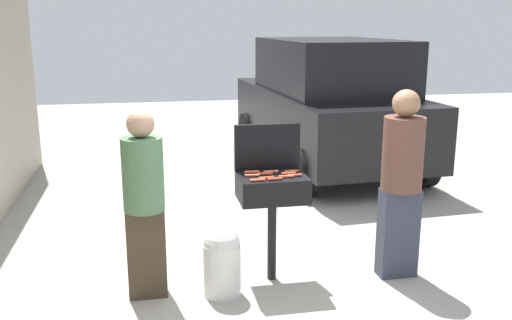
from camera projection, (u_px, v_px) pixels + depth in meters
The scene contains 18 objects.
ground_plane at pixel (272, 284), 5.09m from camera, with size 24.00×24.00×0.00m, color #9E998E.
bbq_grill at pixel (272, 192), 5.00m from camera, with size 0.60×0.44×0.98m.
grill_lid_open at pixel (267, 147), 5.12m from camera, with size 0.60×0.05×0.42m, color black.
hot_dog_0 at pixel (275, 179), 4.81m from camera, with size 0.03×0.03×0.13m, color #AD4228.
hot_dog_1 at pixel (291, 171), 5.06m from camera, with size 0.03×0.03×0.13m, color #AD4228.
hot_dog_2 at pixel (294, 175), 4.93m from camera, with size 0.03×0.03×0.13m, color #B74C33.
hot_dog_3 at pixel (288, 173), 4.99m from camera, with size 0.03×0.03×0.13m, color #AD4228.
hot_dog_4 at pixel (271, 172), 5.05m from camera, with size 0.03×0.03×0.13m, color #C6593D.
hot_dog_5 at pixel (252, 172), 5.03m from camera, with size 0.03×0.03×0.13m, color #B74C33.
hot_dog_6 at pixel (252, 175), 4.92m from camera, with size 0.03×0.03×0.13m, color #C6593D.
hot_dog_7 at pixel (286, 177), 4.89m from camera, with size 0.03×0.03×0.13m, color #B74C33.
hot_dog_8 at pixel (258, 180), 4.78m from camera, with size 0.03×0.03×0.13m, color #C6593D.
hot_dog_9 at pixel (266, 178), 4.84m from camera, with size 0.03×0.03×0.13m, color #AD4228.
hot_dog_10 at pixel (265, 174), 4.98m from camera, with size 0.03×0.03×0.13m, color #AD4228.
propane_tank at pixel (222, 260), 4.82m from camera, with size 0.32×0.32×0.62m.
person_left at pixel (144, 198), 4.68m from camera, with size 0.34×0.34×1.61m.
person_right at pixel (401, 178), 5.05m from camera, with size 0.36×0.36×1.72m.
parked_minivan at pixel (327, 103), 9.02m from camera, with size 2.25×4.51×2.02m.
Camera 1 is at (-1.03, -4.56, 2.30)m, focal length 39.80 mm.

